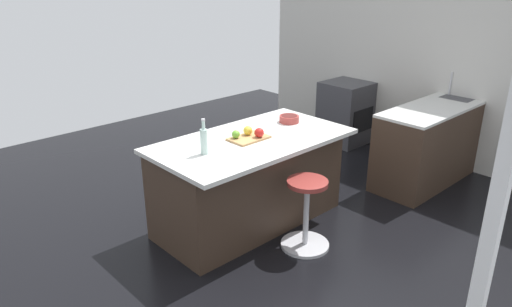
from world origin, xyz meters
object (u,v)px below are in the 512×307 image
(apple_yellow, at_px, (248,130))
(water_bottle, at_px, (204,140))
(oven_range, at_px, (345,113))
(stool_by_window, at_px, (306,216))
(kitchen_island, at_px, (249,180))
(apple_green, at_px, (236,134))
(apple_red, at_px, (259,133))
(cutting_board, at_px, (249,138))
(fruit_bowl, at_px, (289,119))

(apple_yellow, distance_m, water_bottle, 0.57)
(oven_range, bearing_deg, stool_by_window, 30.42)
(kitchen_island, height_order, water_bottle, water_bottle)
(apple_green, bearing_deg, kitchen_island, 169.70)
(oven_range, relative_size, kitchen_island, 0.46)
(kitchen_island, bearing_deg, oven_range, -163.01)
(apple_red, bearing_deg, cutting_board, -44.27)
(stool_by_window, distance_m, apple_yellow, 0.95)
(water_bottle, bearing_deg, cutting_board, -178.17)
(apple_green, bearing_deg, cutting_board, 150.30)
(water_bottle, bearing_deg, apple_red, 175.15)
(cutting_board, height_order, apple_green, apple_green)
(fruit_bowl, bearing_deg, oven_range, -159.69)
(kitchen_island, xyz_separation_m, water_bottle, (0.56, 0.05, 0.56))
(apple_yellow, xyz_separation_m, water_bottle, (0.56, 0.07, 0.06))
(apple_red, bearing_deg, kitchen_island, -70.87)
(kitchen_island, bearing_deg, apple_red, 109.13)
(oven_range, distance_m, apple_yellow, 2.71)
(kitchen_island, bearing_deg, water_bottle, 5.25)
(cutting_board, height_order, water_bottle, water_bottle)
(cutting_board, relative_size, apple_yellow, 4.20)
(stool_by_window, relative_size, fruit_bowl, 3.27)
(stool_by_window, relative_size, cutting_board, 1.82)
(stool_by_window, bearing_deg, oven_range, -149.58)
(cutting_board, relative_size, apple_green, 4.76)
(cutting_board, xyz_separation_m, apple_yellow, (-0.04, -0.05, 0.05))
(oven_range, distance_m, apple_red, 2.72)
(fruit_bowl, bearing_deg, cutting_board, 8.43)
(apple_green, relative_size, apple_yellow, 0.88)
(oven_range, bearing_deg, cutting_board, 17.48)
(cutting_board, bearing_deg, water_bottle, 1.83)
(apple_red, relative_size, fruit_bowl, 0.44)
(apple_yellow, bearing_deg, apple_green, -2.71)
(cutting_board, relative_size, fruit_bowl, 1.80)
(oven_range, relative_size, apple_red, 9.81)
(cutting_board, distance_m, apple_green, 0.13)
(stool_by_window, height_order, apple_green, apple_green)
(kitchen_island, xyz_separation_m, apple_green, (0.14, -0.03, 0.50))
(stool_by_window, xyz_separation_m, cutting_board, (0.10, -0.65, 0.59))
(apple_red, xyz_separation_m, apple_green, (0.17, -0.13, -0.01))
(oven_range, distance_m, kitchen_island, 2.67)
(apple_red, bearing_deg, water_bottle, -4.85)
(stool_by_window, xyz_separation_m, apple_green, (0.20, -0.71, 0.64))
(fruit_bowl, bearing_deg, water_bottle, 5.49)
(cutting_board, distance_m, apple_red, 0.11)
(kitchen_island, distance_m, cutting_board, 0.45)
(oven_range, relative_size, water_bottle, 2.79)
(apple_green, bearing_deg, stool_by_window, 105.92)
(apple_red, height_order, water_bottle, water_bottle)
(cutting_board, bearing_deg, stool_by_window, 98.54)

